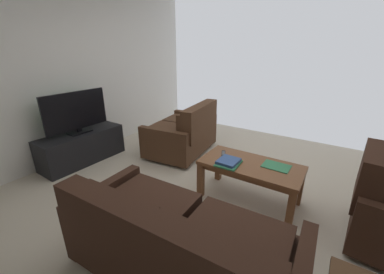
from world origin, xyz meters
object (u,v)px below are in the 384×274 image
object	(u,v)px
tv_stand	(82,147)
book_stack	(228,162)
loveseat_near	(184,133)
coffee_table	(250,170)
loose_magazine	(276,166)
flat_tv	(76,112)
tv_remote	(223,154)
sofa_main	(176,244)

from	to	relation	value
tv_stand	book_stack	distance (m)	2.36
loveseat_near	tv_stand	bearing A→B (deg)	44.58
book_stack	coffee_table	bearing A→B (deg)	-146.46
book_stack	loose_magazine	bearing A→B (deg)	-154.12
flat_tv	tv_stand	bearing A→B (deg)	75.05
tv_stand	tv_remote	distance (m)	2.24
tv_stand	book_stack	world-z (taller)	book_stack
loose_magazine	coffee_table	bearing A→B (deg)	110.31
loose_magazine	sofa_main	bearing A→B (deg)	167.39
sofa_main	coffee_table	distance (m)	1.29
tv_stand	flat_tv	size ratio (longest dim) A/B	1.31
tv_remote	sofa_main	bearing A→B (deg)	101.54
loveseat_near	book_stack	world-z (taller)	loveseat_near
loveseat_near	book_stack	size ratio (longest dim) A/B	4.32
sofa_main	loveseat_near	bearing A→B (deg)	-56.75
loveseat_near	coffee_table	size ratio (longest dim) A/B	1.14
flat_tv	tv_remote	size ratio (longest dim) A/B	5.85
coffee_table	tv_stand	bearing A→B (deg)	9.67
book_stack	loose_magazine	size ratio (longest dim) A/B	1.03
tv_remote	loose_magazine	world-z (taller)	tv_remote
loveseat_near	tv_stand	world-z (taller)	loveseat_near
flat_tv	loose_magazine	xyz separation A→B (m)	(-2.80, -0.52, -0.32)
coffee_table	flat_tv	world-z (taller)	flat_tv
loveseat_near	sofa_main	bearing A→B (deg)	123.25
book_stack	tv_remote	bearing A→B (deg)	-51.05
book_stack	sofa_main	bearing A→B (deg)	95.97
flat_tv	loose_magazine	size ratio (longest dim) A/B	3.37
coffee_table	loose_magazine	distance (m)	0.28
flat_tv	tv_remote	distance (m)	2.25
coffee_table	book_stack	world-z (taller)	book_stack
sofa_main	flat_tv	distance (m)	2.63
coffee_table	loose_magazine	xyz separation A→B (m)	(-0.26, -0.09, 0.08)
loveseat_near	coffee_table	world-z (taller)	loveseat_near
sofa_main	coffee_table	world-z (taller)	sofa_main
sofa_main	tv_remote	distance (m)	1.37
sofa_main	loose_magazine	world-z (taller)	sofa_main
sofa_main	loose_magazine	bearing A→B (deg)	-104.22
tv_stand	sofa_main	bearing A→B (deg)	160.85
loose_magazine	tv_stand	bearing A→B (deg)	102.14
flat_tv	tv_remote	xyz separation A→B (m)	(-2.18, -0.48, -0.31)
sofa_main	book_stack	distance (m)	1.16
tv_remote	loose_magazine	size ratio (longest dim) A/B	0.58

